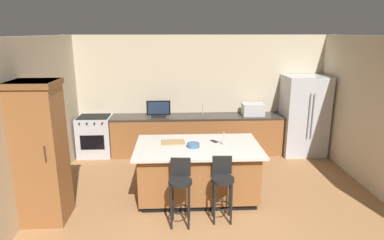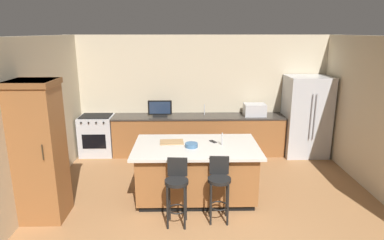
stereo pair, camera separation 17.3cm
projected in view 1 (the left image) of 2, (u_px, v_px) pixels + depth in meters
wall_back at (201, 94)px, 7.75m from camera, size 6.19×0.12×2.68m
wall_left at (38, 118)px, 5.55m from camera, size 0.12×4.69×2.68m
wall_right at (374, 114)px, 5.82m from camera, size 0.12×4.69×2.68m
counter_back at (197, 135)px, 7.61m from camera, size 3.87×0.62×0.90m
kitchen_island at (198, 171)px, 5.60m from camera, size 2.07×1.26×0.92m
refrigerator at (303, 115)px, 7.53m from camera, size 0.95×0.81×1.80m
range_oven at (95, 136)px, 7.50m from camera, size 0.74×0.63×0.92m
cabinet_tower at (40, 151)px, 4.76m from camera, size 0.66×0.63×2.10m
microwave at (253, 109)px, 7.52m from camera, size 0.48×0.36×0.27m
tv_monitor at (159, 109)px, 7.36m from camera, size 0.53×0.16×0.37m
sink_faucet_back at (203, 110)px, 7.57m from camera, size 0.02×0.02×0.24m
sink_faucet_island at (224, 139)px, 5.48m from camera, size 0.02×0.02×0.22m
bar_stool_left at (180, 187)px, 4.76m from camera, size 0.34×0.35×0.99m
bar_stool_right at (222, 184)px, 4.88m from camera, size 0.34×0.35×0.97m
fruit_bowl at (193, 145)px, 5.40m from camera, size 0.21×0.21×0.07m
cell_phone at (214, 141)px, 5.68m from camera, size 0.14×0.16×0.01m
cutting_board at (173, 142)px, 5.62m from camera, size 0.41×0.30×0.02m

